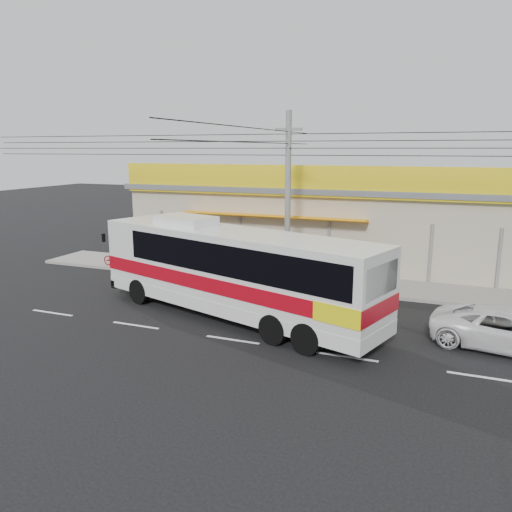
% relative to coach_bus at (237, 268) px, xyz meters
% --- Properties ---
extents(ground, '(120.00, 120.00, 0.00)m').
position_rel_coach_bus_xyz_m(ground, '(0.75, 0.40, -2.05)').
color(ground, black).
rests_on(ground, ground).
extents(sidewalk, '(30.00, 3.20, 0.15)m').
position_rel_coach_bus_xyz_m(sidewalk, '(0.75, 6.40, -1.97)').
color(sidewalk, gray).
rests_on(sidewalk, ground).
extents(lane_markings, '(50.00, 0.12, 0.01)m').
position_rel_coach_bus_xyz_m(lane_markings, '(0.75, -2.10, -2.05)').
color(lane_markings, silver).
rests_on(lane_markings, ground).
extents(storefront_building, '(22.60, 9.20, 5.70)m').
position_rel_coach_bus_xyz_m(storefront_building, '(0.75, 11.94, 0.25)').
color(storefront_building, '#ADA58B').
rests_on(storefront_building, ground).
extents(coach_bus, '(12.62, 6.33, 3.83)m').
position_rel_coach_bus_xyz_m(coach_bus, '(0.00, 0.00, 0.00)').
color(coach_bus, silver).
rests_on(coach_bus, ground).
extents(motorbike_red, '(1.70, 0.81, 0.86)m').
position_rel_coach_bus_xyz_m(motorbike_red, '(-9.56, 5.10, -1.47)').
color(motorbike_red, maroon).
rests_on(motorbike_red, sidewalk).
extents(motorbike_dark, '(1.91, 0.93, 1.10)m').
position_rel_coach_bus_xyz_m(motorbike_dark, '(-6.67, 5.38, -1.35)').
color(motorbike_dark, black).
rests_on(motorbike_dark, sidewalk).
extents(white_car, '(5.12, 3.00, 1.34)m').
position_rel_coach_bus_xyz_m(white_car, '(9.56, 0.47, -1.38)').
color(white_car, silver).
rests_on(white_car, ground).
extents(utility_pole, '(34.00, 14.00, 8.18)m').
position_rel_coach_bus_xyz_m(utility_pole, '(0.56, 4.60, 4.70)').
color(utility_pole, slate).
rests_on(utility_pole, ground).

